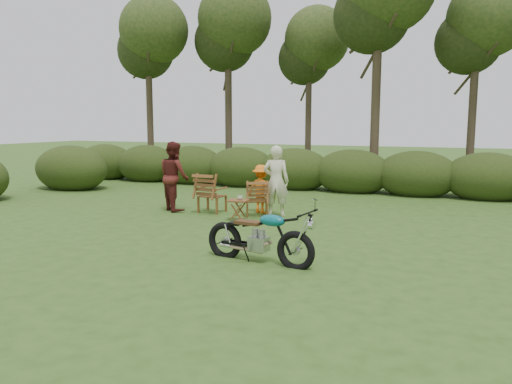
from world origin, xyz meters
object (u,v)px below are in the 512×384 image
at_px(adult_a, 276,216).
at_px(child, 261,213).
at_px(lawn_chair_left, 212,212).
at_px(motorcycle, 259,262).
at_px(side_table, 238,210).
at_px(lawn_chair_right, 257,216).
at_px(adult_b, 175,210).
at_px(cup, 240,198).

bearing_deg(adult_a, child, -38.03).
relative_size(lawn_chair_left, child, 0.82).
height_order(motorcycle, side_table, motorcycle).
distance_m(motorcycle, lawn_chair_right, 4.03).
bearing_deg(adult_b, lawn_chair_right, -140.74).
distance_m(cup, adult_b, 2.28).
bearing_deg(motorcycle, lawn_chair_right, 121.10).
relative_size(lawn_chair_left, adult_a, 0.58).
xyz_separation_m(lawn_chair_right, cup, (-0.12, -0.73, 0.54)).
xyz_separation_m(lawn_chair_right, adult_b, (-2.25, -0.13, 0.00)).
xyz_separation_m(lawn_chair_right, adult_a, (0.44, 0.13, 0.00)).
bearing_deg(side_table, cup, 41.64).
relative_size(lawn_chair_right, adult_b, 0.49).
relative_size(lawn_chair_right, adult_a, 0.51).
bearing_deg(child, side_table, 92.44).
relative_size(motorcycle, adult_a, 1.09).
distance_m(side_table, child, 1.17).
bearing_deg(lawn_chair_right, child, -108.26).
distance_m(cup, child, 1.23).
height_order(motorcycle, lawn_chair_right, motorcycle).
xyz_separation_m(cup, child, (0.07, 1.11, -0.54)).
height_order(lawn_chair_right, cup, cup).
distance_m(motorcycle, side_table, 3.43).
distance_m(motorcycle, lawn_chair_left, 4.65).
height_order(side_table, adult_a, adult_a).
bearing_deg(lawn_chair_left, child, -158.82).
relative_size(lawn_chair_left, adult_b, 0.56).
xyz_separation_m(adult_a, adult_b, (-2.69, -0.26, 0.00)).
bearing_deg(lawn_chair_right, adult_a, 171.32).
xyz_separation_m(motorcycle, adult_b, (-3.83, 3.58, 0.00)).
xyz_separation_m(motorcycle, lawn_chair_right, (-1.58, 3.71, 0.00)).
height_order(side_table, child, child).
distance_m(adult_a, child, 0.55).
relative_size(lawn_chair_right, side_table, 1.77).
distance_m(motorcycle, child, 4.40).
relative_size(side_table, cup, 4.16).
bearing_deg(cup, lawn_chair_right, 80.97).
xyz_separation_m(lawn_chair_right, side_table, (-0.15, -0.76, 0.25)).
bearing_deg(side_table, child, 84.63).
xyz_separation_m(cup, adult_b, (-2.13, 0.60, -0.54)).
distance_m(lawn_chair_right, lawn_chair_left, 1.23).
xyz_separation_m(motorcycle, cup, (-1.70, 2.98, 0.54)).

